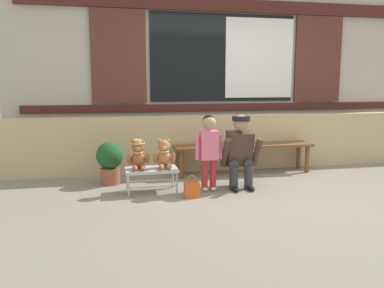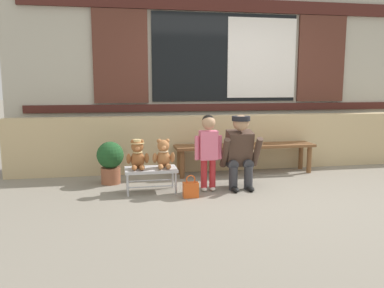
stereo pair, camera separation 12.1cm
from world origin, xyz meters
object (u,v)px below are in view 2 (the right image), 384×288
object	(u,v)px
potted_plant	(110,160)
wooden_bench_long	(245,149)
child_standing	(208,144)
adult_crouching	(240,151)
handbag_on_ground	(191,189)
teddy_bear_with_hat	(138,155)
teddy_bear_plain	(164,155)
small_display_bench	(151,171)

from	to	relation	value
potted_plant	wooden_bench_long	bearing A→B (deg)	7.10
child_standing	potted_plant	size ratio (longest dim) A/B	1.68
adult_crouching	handbag_on_ground	size ratio (longest dim) A/B	3.49
wooden_bench_long	child_standing	world-z (taller)	child_standing
teddy_bear_with_hat	teddy_bear_plain	xyz separation A→B (m)	(0.32, -0.00, -0.01)
teddy_bear_plain	child_standing	xyz separation A→B (m)	(0.55, -0.07, 0.13)
adult_crouching	handbag_on_ground	world-z (taller)	adult_crouching
small_display_bench	teddy_bear_with_hat	xyz separation A→B (m)	(-0.16, 0.00, 0.21)
small_display_bench	adult_crouching	distance (m)	1.16
wooden_bench_long	small_display_bench	xyz separation A→B (m)	(-1.46, -0.76, -0.11)
small_display_bench	wooden_bench_long	bearing A→B (deg)	27.50
wooden_bench_long	child_standing	xyz separation A→B (m)	(-0.75, -0.83, 0.22)
teddy_bear_with_hat	handbag_on_ground	distance (m)	0.78
teddy_bear_plain	potted_plant	distance (m)	0.85
teddy_bear_with_hat	potted_plant	xyz separation A→B (m)	(-0.34, 0.51, -0.15)
small_display_bench	handbag_on_ground	distance (m)	0.58
wooden_bench_long	small_display_bench	bearing A→B (deg)	-152.50
teddy_bear_with_hat	potted_plant	bearing A→B (deg)	123.46
teddy_bear_plain	child_standing	size ratio (longest dim) A/B	0.38
wooden_bench_long	adult_crouching	xyz separation A→B (m)	(-0.32, -0.78, 0.11)
potted_plant	handbag_on_ground	bearing A→B (deg)	-41.87
child_standing	potted_plant	world-z (taller)	child_standing
teddy_bear_plain	handbag_on_ground	world-z (taller)	teddy_bear_plain
wooden_bench_long	small_display_bench	size ratio (longest dim) A/B	3.28
teddy_bear_with_hat	adult_crouching	bearing A→B (deg)	-1.08
wooden_bench_long	adult_crouching	distance (m)	0.85
teddy_bear_with_hat	teddy_bear_plain	distance (m)	0.32
teddy_bear_plain	handbag_on_ground	size ratio (longest dim) A/B	1.34
teddy_bear_plain	potted_plant	size ratio (longest dim) A/B	0.64
wooden_bench_long	teddy_bear_with_hat	bearing A→B (deg)	-154.92
potted_plant	small_display_bench	bearing A→B (deg)	-45.94
child_standing	potted_plant	bearing A→B (deg)	154.08
small_display_bench	adult_crouching	xyz separation A→B (m)	(1.14, -0.02, 0.21)
child_standing	handbag_on_ground	distance (m)	0.62
teddy_bear_plain	potted_plant	xyz separation A→B (m)	(-0.66, 0.52, -0.14)
handbag_on_ground	potted_plant	xyz separation A→B (m)	(-0.94, 0.84, 0.23)
teddy_bear_with_hat	child_standing	distance (m)	0.88
child_standing	handbag_on_ground	bearing A→B (deg)	-136.60
teddy_bear_plain	potted_plant	world-z (taller)	teddy_bear_plain
child_standing	adult_crouching	size ratio (longest dim) A/B	1.01
handbag_on_ground	wooden_bench_long	bearing A→B (deg)	46.87
small_display_bench	teddy_bear_plain	world-z (taller)	teddy_bear_plain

